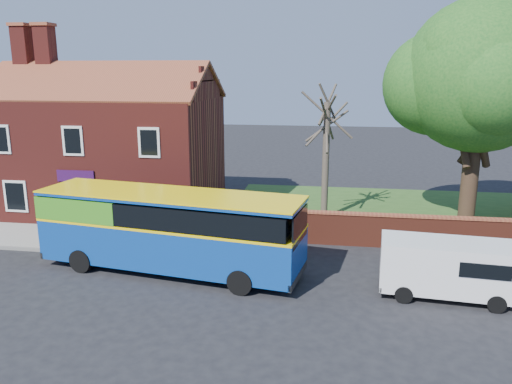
# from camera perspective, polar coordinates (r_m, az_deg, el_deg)

# --- Properties ---
(ground) EXTENTS (120.00, 120.00, 0.00)m
(ground) POSITION_cam_1_polar(r_m,az_deg,el_deg) (18.59, -10.81, -12.10)
(ground) COLOR black
(ground) RESTS_ON ground
(pavement) EXTENTS (18.00, 3.50, 0.12)m
(pavement) POSITION_cam_1_polar(r_m,az_deg,el_deg) (26.26, -21.19, -4.91)
(pavement) COLOR gray
(pavement) RESTS_ON ground
(kerb) EXTENTS (18.00, 0.15, 0.14)m
(kerb) POSITION_cam_1_polar(r_m,az_deg,el_deg) (24.85, -23.17, -6.12)
(kerb) COLOR slate
(kerb) RESTS_ON ground
(grass_strip) EXTENTS (26.00, 12.00, 0.04)m
(grass_strip) POSITION_cam_1_polar(r_m,az_deg,el_deg) (30.65, 21.88, -2.46)
(grass_strip) COLOR #426B28
(grass_strip) RESTS_ON ground
(shop_building) EXTENTS (12.30, 8.13, 10.50)m
(shop_building) POSITION_cam_1_polar(r_m,az_deg,el_deg) (30.46, -16.46, 4.43)
(shop_building) COLOR maroon
(shop_building) RESTS_ON ground
(boundary_wall) EXTENTS (22.00, 0.38, 1.60)m
(boundary_wall) POSITION_cam_1_polar(r_m,az_deg,el_deg) (24.88, 25.05, -4.48)
(boundary_wall) COLOR maroon
(boundary_wall) RESTS_ON ground
(bus) EXTENTS (11.09, 4.41, 3.29)m
(bus) POSITION_cam_1_polar(r_m,az_deg,el_deg) (20.62, -10.66, -3.91)
(bus) COLOR #0D3E95
(bus) RESTS_ON ground
(van_near) EXTENTS (4.91, 2.33, 2.09)m
(van_near) POSITION_cam_1_polar(r_m,az_deg,el_deg) (19.39, 21.17, -7.96)
(van_near) COLOR white
(van_near) RESTS_ON ground
(large_tree) EXTENTS (9.45, 7.48, 11.53)m
(large_tree) POSITION_cam_1_polar(r_m,az_deg,el_deg) (27.36, 24.29, 11.52)
(large_tree) COLOR black
(large_tree) RESTS_ON ground
(bare_tree) EXTENTS (2.63, 3.13, 7.01)m
(bare_tree) POSITION_cam_1_polar(r_m,az_deg,el_deg) (27.26, 7.99, 4.22)
(bare_tree) COLOR #4C4238
(bare_tree) RESTS_ON ground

